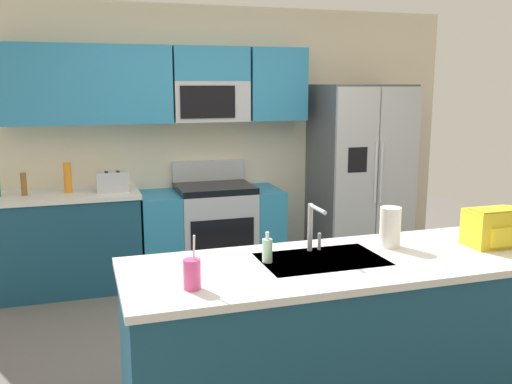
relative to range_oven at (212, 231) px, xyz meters
name	(u,v)px	position (x,y,z in m)	size (l,w,h in m)	color
ground_plane	(277,357)	(0.04, -1.80, -0.44)	(9.00, 9.00, 0.00)	#66605B
kitchen_wall_unit	(193,123)	(-0.11, 0.28, 1.03)	(5.20, 0.43, 2.60)	beige
back_counter	(65,242)	(-1.36, 0.00, 0.01)	(1.34, 0.63, 0.90)	navy
range_oven	(212,231)	(0.00, 0.00, 0.00)	(1.36, 0.61, 1.10)	#B7BABF
refrigerator	(359,176)	(1.55, -0.07, 0.48)	(0.90, 0.76, 1.85)	#4C4F54
island_counter	(340,335)	(0.16, -2.49, 0.01)	(2.42, 0.85, 0.90)	navy
toaster	(113,182)	(-0.92, -0.05, 0.55)	(0.28, 0.16, 0.18)	#B7BABF
pepper_mill	(24,184)	(-1.66, 0.00, 0.56)	(0.05, 0.05, 0.20)	brown
bottle_orange	(68,178)	(-1.30, 0.02, 0.59)	(0.07, 0.07, 0.27)	orange
sink_faucet	(313,224)	(0.07, -2.30, 0.62)	(0.08, 0.21, 0.28)	#B7BABF
drink_cup_pink	(192,274)	(-0.71, -2.68, 0.53)	(0.08, 0.08, 0.27)	#EA4C93
soap_dispenser	(267,250)	(-0.24, -2.40, 0.53)	(0.06, 0.06, 0.17)	#A5D8B2
paper_towel_roll	(390,227)	(0.55, -2.34, 0.58)	(0.12, 0.12, 0.24)	white
backpack	(494,227)	(1.15, -2.51, 0.57)	(0.32, 0.22, 0.23)	yellow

